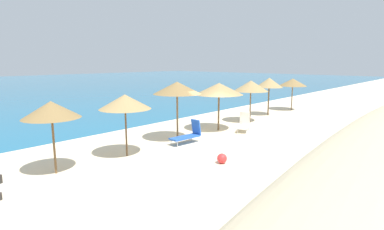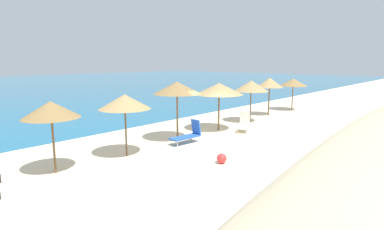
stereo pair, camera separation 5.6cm
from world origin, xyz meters
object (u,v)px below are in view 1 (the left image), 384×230
Objects in this scene: beach_umbrella_6 at (269,83)px; lounge_chair_1 at (244,124)px; beach_umbrella_7 at (293,82)px; beach_umbrella_4 at (219,89)px; beach_umbrella_1 at (51,110)px; lounge_chair_0 at (188,134)px; beach_ball at (222,158)px; beach_umbrella_2 at (125,102)px; beach_umbrella_5 at (251,86)px; beach_umbrella_3 at (177,88)px.

beach_umbrella_6 is 1.94× the size of lounge_chair_1.
beach_umbrella_4 is at bearing -179.61° from beach_umbrella_7.
beach_umbrella_4 reaches higher than beach_umbrella_1.
lounge_chair_0 is at bearing -6.44° from beach_umbrella_1.
lounge_chair_0 reaches higher than beach_ball.
beach_umbrella_7 is 9.28m from lounge_chair_1.
lounge_chair_1 is at bearing 24.40° from beach_ball.
lounge_chair_0 is at bearing -8.48° from beach_umbrella_2.
beach_umbrella_5 is at bearing -0.69° from beach_umbrella_4.
lounge_chair_0 is (3.25, -0.48, -1.85)m from beach_umbrella_2.
beach_umbrella_6 reaches higher than beach_umbrella_7.
lounge_chair_1 is 5.89m from beach_ball.
beach_umbrella_6 is (12.83, 0.41, 0.10)m from beach_umbrella_2.
beach_umbrella_4 reaches higher than beach_umbrella_2.
beach_umbrella_3 is 9.59m from beach_umbrella_6.
beach_umbrella_3 reaches higher than beach_umbrella_5.
beach_umbrella_6 is at bearing 1.84° from beach_umbrella_2.
beach_umbrella_2 is 1.83× the size of lounge_chair_1.
lounge_chair_0 is at bearing -177.12° from beach_umbrella_7.
beach_umbrella_1 is 1.01× the size of beach_umbrella_7.
beach_umbrella_6 is at bearing 2.78° from beach_umbrella_4.
beach_umbrella_5 is at bearing -179.06° from beach_umbrella_7.
beach_umbrella_5 reaches higher than beach_umbrella_2.
beach_umbrella_3 is at bearing 46.95° from lounge_chair_1.
beach_ball is (-5.36, -2.43, -0.22)m from lounge_chair_1.
beach_umbrella_6 is at bearing 175.93° from beach_umbrella_7.
beach_umbrella_7 is 1.81× the size of lounge_chair_1.
beach_umbrella_4 reaches higher than beach_umbrella_5.
beach_umbrella_4 is 6.91× the size of beach_ball.
beach_umbrella_2 is 0.95× the size of beach_umbrella_4.
beach_umbrella_3 is 2.30m from lounge_chair_0.
beach_umbrella_3 is (6.12, 0.03, 0.35)m from beach_umbrella_1.
beach_umbrella_2 is at bearing -175.81° from beach_umbrella_3.
beach_umbrella_5 is 6.80m from lounge_chair_0.
beach_umbrella_6 is at bearing -79.14° from lounge_chair_0.
beach_umbrella_4 is at bearing -74.06° from lounge_chair_0.
beach_umbrella_5 is 3.10m from beach_umbrella_6.
beach_umbrella_2 is 3.77m from lounge_chair_0.
beach_umbrella_3 is 3.20m from beach_umbrella_4.
beach_umbrella_3 is 1.09× the size of beach_umbrella_5.
beach_umbrella_2 reaches higher than lounge_chair_0.
lounge_chair_0 is 4.03m from lounge_chair_1.
beach_umbrella_3 reaches higher than beach_umbrella_4.
beach_ball is at bearing -165.68° from beach_umbrella_7.
beach_umbrella_2 is 4.48m from beach_ball.
beach_umbrella_2 is 0.94× the size of beach_umbrella_6.
beach_umbrella_7 is at bearing -0.30° from beach_umbrella_3.
beach_umbrella_2 is 9.75m from beach_umbrella_5.
beach_umbrella_4 is at bearing -2.44° from beach_umbrella_3.
beach_umbrella_6 is 9.82m from lounge_chair_0.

